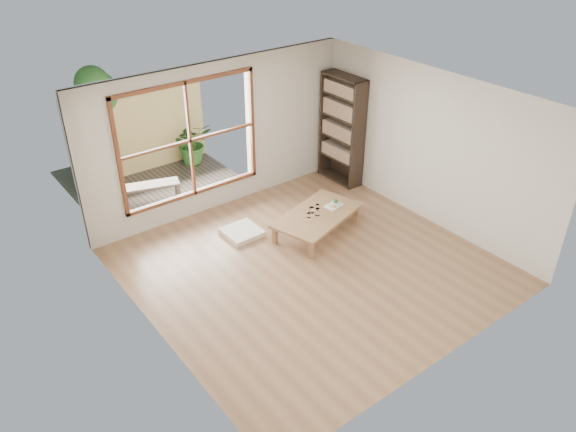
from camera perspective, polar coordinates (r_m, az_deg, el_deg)
name	(u,v)px	position (r m, az deg, el deg)	size (l,w,h in m)	color
ground	(309,265)	(8.62, 2.19, -5.05)	(5.00, 5.00, 0.00)	#99714C
low_table	(317,216)	(9.29, 2.99, 0.00)	(1.72, 1.26, 0.34)	#A97C52
floor_cushion	(242,232)	(9.36, -4.68, -1.65)	(0.57, 0.57, 0.08)	silver
bookshelf	(342,130)	(10.73, 5.50, 8.71)	(0.33, 0.93, 2.07)	#31251B
glass_tall	(318,212)	(9.19, 3.02, 0.41)	(0.07, 0.07, 0.13)	silver
glass_mid	(317,207)	(9.37, 2.98, 0.92)	(0.07, 0.07, 0.09)	silver
glass_short	(312,210)	(9.28, 2.40, 0.62)	(0.08, 0.08, 0.10)	silver
glass_small	(309,215)	(9.14, 2.14, 0.07)	(0.07, 0.07, 0.08)	silver
food_tray	(334,205)	(9.51, 4.72, 1.17)	(0.32, 0.25, 0.09)	white
deck	(167,189)	(10.96, -12.17, 2.65)	(2.80, 2.00, 0.05)	#3A332A
garden_bench	(149,187)	(10.43, -13.96, 2.83)	(1.14, 0.63, 0.35)	#31251B
bamboo_fence	(139,129)	(11.43, -14.94, 8.49)	(2.80, 0.06, 1.80)	tan
shrub_right	(193,143)	(11.74, -9.67, 7.36)	(0.78, 0.68, 0.87)	#2C5F23
shrub_left	(97,169)	(11.04, -18.84, 4.52)	(0.48, 0.38, 0.87)	#2C5F23
garden_tree	(92,96)	(11.24, -19.26, 11.40)	(1.04, 0.85, 2.22)	#4C3D2D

